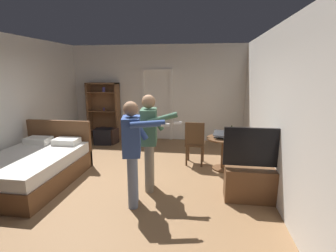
{
  "coord_description": "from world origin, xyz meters",
  "views": [
    {
      "loc": [
        1.42,
        -4.12,
        2.09
      ],
      "look_at": [
        0.8,
        0.18,
        1.12
      ],
      "focal_mm": 26.9,
      "sensor_mm": 36.0,
      "label": 1
    }
  ],
  "objects": [
    {
      "name": "bottle_on_table",
      "position": [
        2.0,
        1.02,
        0.82
      ],
      "size": [
        0.06,
        0.06,
        0.28
      ],
      "color": "#35411B",
      "rests_on": "side_table"
    },
    {
      "name": "side_table",
      "position": [
        1.86,
        1.1,
        0.48
      ],
      "size": [
        0.72,
        0.72,
        0.7
      ],
      "color": "brown",
      "rests_on": "ground_plane"
    },
    {
      "name": "person_blue_shirt",
      "position": [
        0.37,
        -0.57,
        0.95
      ],
      "size": [
        0.77,
        0.59,
        1.65
      ],
      "color": "slate",
      "rests_on": "ground_plane"
    },
    {
      "name": "wooden_chair",
      "position": [
        1.25,
        1.29,
        0.54
      ],
      "size": [
        0.45,
        0.45,
        0.99
      ],
      "color": "#4C331E",
      "rests_on": "ground_plane"
    },
    {
      "name": "suitcase_dark",
      "position": [
        -1.42,
        2.55,
        0.23
      ],
      "size": [
        0.54,
        0.42,
        0.45
      ],
      "primitive_type": "cube",
      "rotation": [
        0.0,
        0.0,
        0.12
      ],
      "color": "black",
      "rests_on": "ground_plane"
    },
    {
      "name": "bookshelf",
      "position": [
        -1.63,
        3.2,
        0.94
      ],
      "size": [
        0.98,
        0.32,
        1.73
      ],
      "color": "brown",
      "rests_on": "ground_plane"
    },
    {
      "name": "person_striped_shirt",
      "position": [
        0.51,
        -0.02,
        0.98
      ],
      "size": [
        0.73,
        0.58,
        1.69
      ],
      "color": "gray",
      "rests_on": "ground_plane"
    },
    {
      "name": "suitcase_small",
      "position": [
        -1.36,
        2.68,
        0.22
      ],
      "size": [
        0.64,
        0.47,
        0.44
      ],
      "primitive_type": "cube",
      "rotation": [
        0.0,
        0.0,
        -0.2
      ],
      "color": "black",
      "rests_on": "ground_plane"
    },
    {
      "name": "bed",
      "position": [
        -1.74,
        -0.06,
        0.3
      ],
      "size": [
        1.46,
        2.09,
        1.02
      ],
      "color": "brown",
      "rests_on": "ground_plane"
    },
    {
      "name": "tv_flatscreen",
      "position": [
        2.29,
        -0.16,
        0.37
      ],
      "size": [
        1.07,
        0.4,
        1.22
      ],
      "color": "brown",
      "rests_on": "ground_plane"
    },
    {
      "name": "wall_back",
      "position": [
        0.0,
        3.42,
        1.41
      ],
      "size": [
        5.42,
        0.12,
        2.83
      ],
      "primitive_type": "cube",
      "color": "silver",
      "rests_on": "ground_plane"
    },
    {
      "name": "laptop",
      "position": [
        1.81,
        1.06,
        0.75
      ],
      "size": [
        0.39,
        0.39,
        0.17
      ],
      "color": "black",
      "rests_on": "side_table"
    },
    {
      "name": "ground_plane",
      "position": [
        0.0,
        0.0,
        0.0
      ],
      "size": [
        7.4,
        7.4,
        0.0
      ],
      "primitive_type": "plane",
      "color": "olive"
    },
    {
      "name": "doorway_frame",
      "position": [
        0.02,
        3.34,
        1.22
      ],
      "size": [
        0.93,
        0.08,
        2.13
      ],
      "color": "white",
      "rests_on": "ground_plane"
    },
    {
      "name": "wall_right",
      "position": [
        2.65,
        0.0,
        1.41
      ],
      "size": [
        0.12,
        6.96,
        2.83
      ],
      "primitive_type": "cube",
      "color": "silver",
      "rests_on": "ground_plane"
    }
  ]
}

